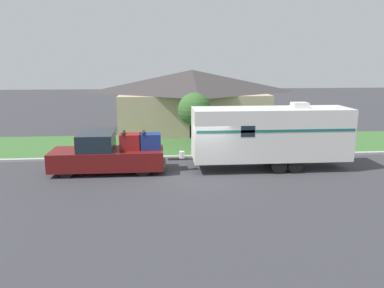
{
  "coord_description": "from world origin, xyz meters",
  "views": [
    {
      "loc": [
        -2.06,
        -17.59,
        5.59
      ],
      "look_at": [
        -0.53,
        1.22,
        1.4
      ],
      "focal_mm": 35.0,
      "sensor_mm": 36.0,
      "label": 1
    }
  ],
  "objects": [
    {
      "name": "ground_plane",
      "position": [
        0.0,
        0.0,
        0.0
      ],
      "size": [
        120.0,
        120.0,
        0.0
      ],
      "primitive_type": "plane",
      "color": "#38383D"
    },
    {
      "name": "curb_strip",
      "position": [
        0.0,
        3.75,
        0.07
      ],
      "size": [
        80.0,
        0.3,
        0.14
      ],
      "color": "#ADADA8",
      "rests_on": "ground_plane"
    },
    {
      "name": "lawn_strip",
      "position": [
        0.0,
        7.4,
        0.01
      ],
      "size": [
        80.0,
        7.0,
        0.03
      ],
      "color": "#3D6B33",
      "rests_on": "ground_plane"
    },
    {
      "name": "house_across_street",
      "position": [
        0.46,
        13.22,
        2.54
      ],
      "size": [
        12.35,
        8.52,
        4.9
      ],
      "color": "tan",
      "rests_on": "ground_plane"
    },
    {
      "name": "pickup_truck",
      "position": [
        -4.79,
        1.22,
        0.93
      ],
      "size": [
        5.78,
        2.05,
        2.1
      ],
      "color": "black",
      "rests_on": "ground_plane"
    },
    {
      "name": "travel_trailer",
      "position": [
        3.61,
        1.22,
        1.88
      ],
      "size": [
        9.46,
        2.22,
        3.5
      ],
      "color": "black",
      "rests_on": "ground_plane"
    },
    {
      "name": "mailbox",
      "position": [
        6.4,
        4.41,
        0.95
      ],
      "size": [
        0.48,
        0.2,
        1.24
      ],
      "color": "brown",
      "rests_on": "ground_plane"
    },
    {
      "name": "tree_in_yard",
      "position": [
        -0.0,
        5.76,
        2.6
      ],
      "size": [
        2.09,
        2.09,
        3.67
      ],
      "color": "brown",
      "rests_on": "ground_plane"
    }
  ]
}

